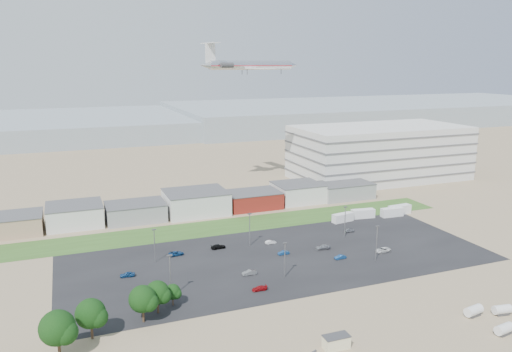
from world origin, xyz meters
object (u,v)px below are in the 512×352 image
parked_car_0 (383,250)px  parked_car_5 (127,274)px  portable_shed (336,342)px  parked_car_8 (349,230)px  tree_far_left (58,332)px  airliner (251,65)px  parked_car_6 (218,247)px  parked_car_1 (340,257)px  parked_car_7 (284,253)px  parked_car_9 (176,253)px  parked_car_11 (271,242)px  parked_car_3 (260,288)px  box_trailer_a (343,218)px  storage_tank_nw (474,310)px  parked_car_4 (249,273)px  parked_car_12 (323,247)px  parked_car_10 (146,307)px

parked_car_0 → parked_car_5: parked_car_0 is taller
portable_shed → parked_car_8: portable_shed is taller
portable_shed → tree_far_left: tree_far_left is taller
parked_car_0 → parked_car_8: size_ratio=1.32×
airliner → parked_car_6: (-36.84, -69.44, -52.46)m
parked_car_1 → parked_car_7: (-13.53, 8.83, -0.02)m
parked_car_9 → parked_car_7: bearing=-115.5°
parked_car_7 → parked_car_11: 9.45m
parked_car_3 → parked_car_5: size_ratio=1.00×
box_trailer_a → parked_car_11: bearing=-169.8°
portable_shed → parked_car_6: 59.45m
parked_car_5 → parked_car_11: size_ratio=1.12×
airliner → parked_car_3: 118.43m
storage_tank_nw → parked_car_8: 57.86m
parked_car_4 → portable_shed: bearing=6.7°
airliner → parked_car_0: size_ratio=10.16×
parked_car_3 → parked_car_4: parked_car_4 is taller
parked_car_8 → parked_car_5: bearing=97.0°
parked_car_0 → parked_car_4: (-41.96, -0.93, -0.02)m
parked_car_4 → parked_car_6: parked_car_6 is taller
airliner → box_trailer_a: bearing=-89.0°
parked_car_9 → box_trailer_a: bearing=-86.3°
parked_car_3 → parked_car_12: bearing=125.3°
portable_shed → parked_car_9: 61.27m
parked_car_11 → parked_car_0: bearing=-122.6°
portable_shed → parked_car_1: bearing=59.1°
parked_car_8 → parked_car_9: parked_car_8 is taller
parked_car_5 → parked_car_12: size_ratio=0.84×
box_trailer_a → tree_far_left: (-92.17, -52.36, 3.87)m
parked_car_4 → parked_car_10: size_ratio=1.00×
parked_car_0 → box_trailer_a: bearing=168.3°
box_trailer_a → parked_car_6: bearing=-178.1°
box_trailer_a → parked_car_11: 33.74m
box_trailer_a → parked_car_9: bearing=-179.7°
storage_tank_nw → parked_car_10: (-66.20, 29.03, -0.70)m
parked_car_6 → parked_car_10: (-26.18, -29.93, -0.09)m
parked_car_5 → parked_car_10: (1.61, -19.22, -0.09)m
storage_tank_nw → parked_car_8: size_ratio=1.17×
parked_car_10 → box_trailer_a: bearing=-60.7°
box_trailer_a → parked_car_0: box_trailer_a is taller
airliner → parked_car_12: bearing=-105.3°
parked_car_0 → parked_car_8: (0.20, 18.84, -0.05)m
parked_car_4 → parked_car_12: bearing=110.5°
box_trailer_a → parked_car_7: (-31.84, -20.46, -0.93)m
box_trailer_a → parked_car_9: 61.60m
parked_car_8 → storage_tank_nw: bearing=175.4°
parked_car_11 → parked_car_12: 15.96m
parked_car_11 → tree_far_left: bearing=125.0°
tree_far_left → parked_car_3: (45.29, 12.75, -4.81)m
parked_car_5 → parked_car_8: 72.59m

